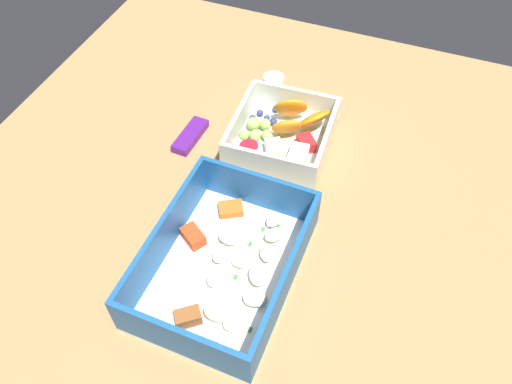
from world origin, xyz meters
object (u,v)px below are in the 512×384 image
(pasta_container, at_px, (225,265))
(candy_bar, at_px, (190,136))
(paper_cup_liner, at_px, (274,82))
(fruit_bowl, at_px, (283,133))

(pasta_container, height_order, candy_bar, pasta_container)
(candy_bar, distance_m, paper_cup_liner, 0.17)
(fruit_bowl, height_order, paper_cup_liner, fruit_bowl)
(fruit_bowl, xyz_separation_m, candy_bar, (-0.04, 0.13, -0.01))
(pasta_container, distance_m, candy_bar, 0.23)
(fruit_bowl, bearing_deg, candy_bar, 108.54)
(pasta_container, relative_size, fruit_bowl, 1.47)
(pasta_container, xyz_separation_m, paper_cup_liner, (0.34, 0.06, -0.01))
(pasta_container, bearing_deg, paper_cup_liner, 11.70)
(pasta_container, relative_size, candy_bar, 3.15)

